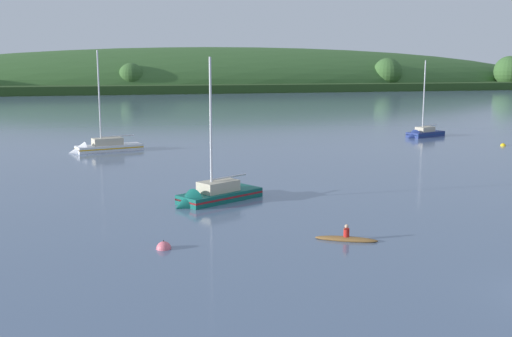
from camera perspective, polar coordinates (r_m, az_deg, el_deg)
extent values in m
cube|color=#27431B|center=(250.00, -10.05, 7.63)|extent=(433.63, 82.11, 3.08)
ellipsoid|color=#38602D|center=(281.70, -1.47, 7.66)|extent=(348.15, 97.36, 37.65)
sphere|color=#38602D|center=(237.85, -11.83, 8.67)|extent=(9.67, 9.67, 9.67)
sphere|color=#38602D|center=(271.36, 12.43, 8.95)|extent=(12.58, 12.58, 12.58)
sphere|color=#38602D|center=(307.74, 23.01, 8.56)|extent=(13.98, 13.98, 13.98)
cube|color=white|center=(70.23, -13.81, 1.69)|extent=(7.68, 4.21, 1.28)
cone|color=white|center=(69.33, -16.71, 1.46)|extent=(2.36, 2.69, 2.30)
cube|color=gold|center=(70.19, -13.82, 1.95)|extent=(7.69, 4.23, 0.14)
cube|color=#BCB299|center=(70.05, -13.98, 2.52)|extent=(3.60, 2.42, 0.80)
cylinder|color=silver|center=(69.45, -14.73, 6.50)|extent=(0.17, 0.17, 10.61)
cylinder|color=silver|center=(70.32, -13.07, 3.03)|extent=(3.74, 1.12, 0.13)
cube|color=navy|center=(85.93, 15.87, 2.99)|extent=(6.16, 4.12, 1.26)
cone|color=navy|center=(83.68, 14.65, 2.88)|extent=(2.10, 2.44, 2.06)
cube|color=navy|center=(85.90, 15.87, 3.20)|extent=(6.17, 4.14, 0.14)
cube|color=#BCB299|center=(85.72, 15.83, 3.63)|extent=(2.95, 2.31, 0.67)
cylinder|color=silver|center=(84.94, 15.73, 6.63)|extent=(0.15, 0.15, 9.69)
cylinder|color=silver|center=(86.41, 16.23, 3.98)|extent=(2.86, 1.23, 0.12)
cube|color=#0F564C|center=(42.85, -3.44, -2.98)|extent=(6.57, 5.07, 1.23)
cone|color=#0F564C|center=(40.95, -6.76, -3.62)|extent=(2.45, 2.71, 2.23)
cube|color=maroon|center=(42.79, -3.45, -2.57)|extent=(6.58, 5.09, 0.13)
cube|color=#BCB299|center=(42.55, -3.62, -1.70)|extent=(3.22, 2.75, 0.78)
cylinder|color=silver|center=(41.52, -4.33, 4.06)|extent=(0.16, 0.16, 9.44)
cylinder|color=silver|center=(43.10, -2.60, -0.81)|extent=(2.92, 1.71, 0.13)
ellipsoid|color=brown|center=(33.38, 8.61, -6.68)|extent=(3.37, 2.20, 0.30)
cylinder|color=#B21E19|center=(33.28, 8.62, -6.13)|extent=(0.43, 0.43, 0.55)
sphere|color=tan|center=(33.18, 8.64, -5.47)|extent=(0.22, 0.22, 0.22)
cylinder|color=olive|center=(33.61, 8.49, -6.10)|extent=(0.61, 1.12, 0.89)
sphere|color=yellow|center=(78.72, 22.51, 2.02)|extent=(0.63, 0.63, 0.63)
cylinder|color=black|center=(78.68, 22.52, 2.27)|extent=(0.04, 0.04, 0.08)
sphere|color=#E06675|center=(31.92, -8.79, -7.58)|extent=(0.79, 0.79, 0.79)
cylinder|color=black|center=(31.79, -8.81, -6.83)|extent=(0.04, 0.04, 0.08)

